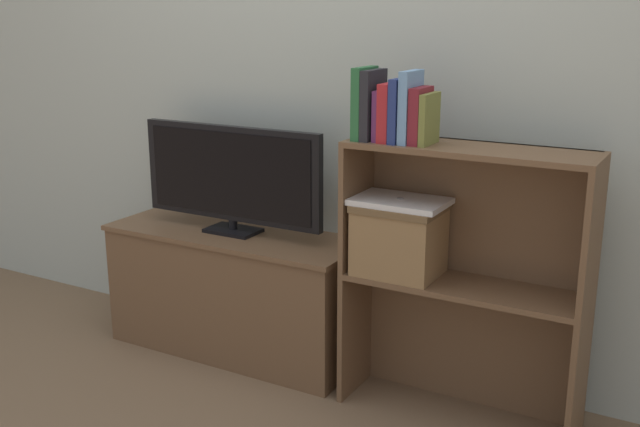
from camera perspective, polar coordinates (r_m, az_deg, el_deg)
name	(u,v)px	position (r m, az deg, el deg)	size (l,w,h in m)	color
ground_plane	(303,392)	(2.97, -1.32, -13.46)	(16.00, 16.00, 0.00)	brown
wall_back	(355,70)	(2.98, 2.71, 10.88)	(10.00, 0.05, 2.40)	#B2BCB2
tv_stand	(235,291)	(3.23, -6.49, -5.92)	(1.11, 0.40, 0.53)	brown
tv	(231,176)	(3.08, -6.78, 2.87)	(0.84, 0.14, 0.45)	black
bookshelf_lower_tier	(465,329)	(2.78, 11.01, -8.66)	(0.84, 0.27, 0.51)	brown
bookshelf_upper_tier	(473,197)	(2.62, 11.55, 1.28)	(0.84, 0.27, 0.48)	brown
book_forest	(364,103)	(2.62, 3.40, 8.39)	(0.03, 0.15, 0.25)	#286638
book_charcoal	(373,105)	(2.61, 4.08, 8.25)	(0.03, 0.16, 0.24)	#232328
book_plum	(382,115)	(2.60, 4.74, 7.47)	(0.02, 0.13, 0.17)	#6B2D66
book_crimson	(390,112)	(2.58, 5.39, 7.69)	(0.04, 0.14, 0.20)	#B22328
book_navy	(401,110)	(2.57, 6.18, 7.82)	(0.03, 0.16, 0.22)	navy
book_skyblue	(411,107)	(2.55, 6.91, 8.05)	(0.03, 0.15, 0.24)	#709ECC
book_maroon	(421,116)	(2.54, 7.67, 7.40)	(0.04, 0.14, 0.19)	maroon
book_olive	(429,119)	(2.53, 8.34, 7.13)	(0.02, 0.14, 0.17)	olive
storage_basket_left	(399,236)	(2.68, 6.06, -1.73)	(0.30, 0.24, 0.26)	#937047
laptop	(400,201)	(2.64, 6.14, 0.92)	(0.33, 0.22, 0.02)	white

